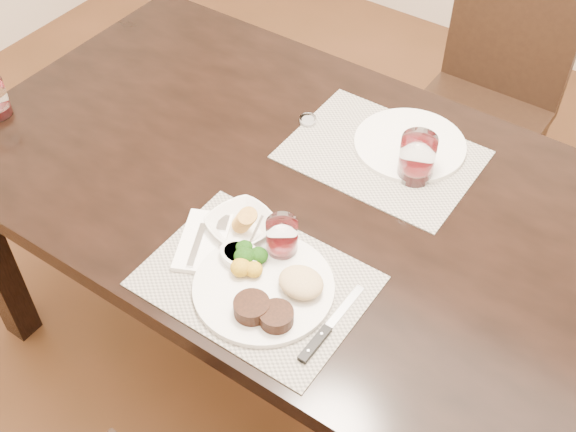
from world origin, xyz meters
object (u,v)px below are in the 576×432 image
Objects in this scene: steak_knife at (322,335)px; cracker_bowl at (241,225)px; dinner_plate at (268,288)px; wine_glass_near at (282,240)px; chair_far at (489,92)px; far_plate at (410,144)px.

cracker_bowl reaches higher than steak_knife.
dinner_plate is at bearing -35.57° from cracker_bowl.
cracker_bowl is 1.88× the size of wine_glass_near.
steak_knife is at bearing -25.33° from dinner_plate.
chair_far is 5.05× the size of cracker_bowl.
wine_glass_near is (-0.04, 0.11, 0.03)m from dinner_plate.
steak_knife is at bearing -35.25° from wine_glass_near.
chair_far is at bearing 88.07° from wine_glass_near.
far_plate is (0.02, 0.58, -0.01)m from dinner_plate.
far_plate is at bearing 102.75° from steak_knife.
chair_far reaches higher than steak_knife.
wine_glass_near is at bearing -91.93° from chair_far.
steak_knife is 0.62m from far_plate.
steak_knife is 0.79× the size of far_plate.
dinner_plate is at bearing 170.76° from steak_knife.
steak_knife is 0.24m from wine_glass_near.
far_plate is at bearing 69.83° from cracker_bowl.
chair_far is at bearing 97.68° from steak_knife.
dinner_plate is 0.12m from wine_glass_near.
far_plate is (-0.13, 0.61, 0.00)m from steak_knife.
chair_far is 1.31m from steak_knife.
chair_far is 3.04× the size of dinner_plate.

